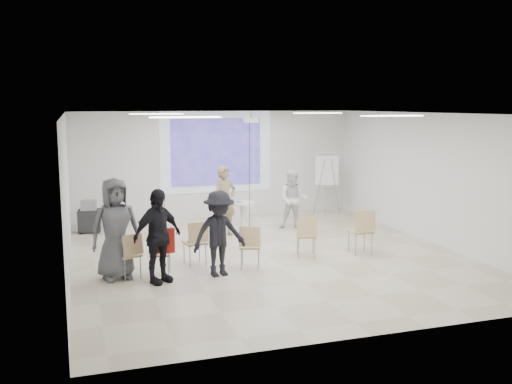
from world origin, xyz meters
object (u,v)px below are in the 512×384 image
object	(u,v)px
chair_right_inner	(307,233)
chair_right_far	(362,228)
chair_left_inner	(196,239)
chair_center	(250,243)
chair_left_mid	(160,251)
flipchart_easel	(327,170)
laptop	(194,241)
audience_outer	(115,223)
audience_left	(157,229)
av_cart	(89,218)
audience_mid	(219,228)
player_left	(225,196)
player_right	(293,196)
pedestal_table	(243,215)
chair_far_left	(130,252)

from	to	relation	value
chair_right_inner	chair_right_far	bearing A→B (deg)	9.94
chair_left_inner	chair_center	xyz separation A→B (m)	(0.94, -0.59, -0.01)
chair_center	chair_left_mid	bearing A→B (deg)	-162.71
chair_right_inner	flipchart_easel	xyz separation A→B (m)	(2.33, 4.07, 0.81)
laptop	audience_outer	world-z (taller)	audience_outer
chair_right_far	audience_left	bearing A→B (deg)	-168.45
av_cart	audience_outer	bearing A→B (deg)	-78.45
chair_center	audience_left	xyz separation A→B (m)	(-1.82, -0.29, 0.47)
flipchart_easel	audience_mid	bearing A→B (deg)	-115.22
player_left	chair_right_far	distance (m)	3.52
player_left	player_right	xyz separation A→B (m)	(1.89, 0.26, -0.13)
laptop	chair_center	bearing A→B (deg)	134.56
chair_right_inner	pedestal_table	bearing A→B (deg)	120.38
pedestal_table	audience_mid	bearing A→B (deg)	-113.27
laptop	av_cart	xyz separation A→B (m)	(-1.93, 3.64, -0.11)
pedestal_table	audience_outer	distance (m)	4.48
chair_left_mid	flipchart_easel	xyz separation A→B (m)	(5.45, 4.48, 0.84)
player_right	audience_outer	bearing A→B (deg)	-123.29
chair_left_inner	audience_outer	distance (m)	1.71
chair_left_inner	audience_outer	size ratio (longest dim) A/B	0.43
chair_right_inner	player_left	bearing A→B (deg)	132.43
chair_right_inner	laptop	xyz separation A→B (m)	(-2.35, 0.20, -0.04)
pedestal_table	av_cart	size ratio (longest dim) A/B	1.00
chair_left_mid	chair_right_inner	xyz separation A→B (m)	(3.12, 0.41, 0.03)
chair_right_far	laptop	bearing A→B (deg)	177.86
chair_far_left	chair_right_inner	world-z (taller)	chair_right_inner
pedestal_table	chair_right_far	world-z (taller)	chair_right_far
pedestal_table	flipchart_easel	world-z (taller)	flipchart_easel
player_left	chair_right_inner	world-z (taller)	player_left
audience_left	av_cart	size ratio (longest dim) A/B	2.42
chair_center	audience_outer	size ratio (longest dim) A/B	0.42
chair_far_left	player_left	bearing A→B (deg)	23.73
chair_left_mid	chair_right_far	xyz separation A→B (m)	(4.34, 0.25, 0.08)
audience_outer	av_cart	bearing A→B (deg)	83.80
chair_center	audience_mid	bearing A→B (deg)	-141.87
player_left	audience_left	distance (m)	3.83
chair_right_inner	audience_outer	world-z (taller)	audience_outer
chair_left_inner	flipchart_easel	bearing A→B (deg)	30.54
av_cart	audience_left	bearing A→B (deg)	-70.56
chair_center	chair_right_inner	bearing A→B (deg)	38.92
audience_mid	audience_left	bearing A→B (deg)	172.75
chair_right_inner	laptop	size ratio (longest dim) A/B	2.70
chair_right_inner	audience_outer	size ratio (longest dim) A/B	0.42
player_left	chair_center	size ratio (longest dim) A/B	2.24
chair_center	audience_left	bearing A→B (deg)	-151.20
chair_right_far	audience_left	xyz separation A→B (m)	(-4.43, -0.62, 0.41)
chair_left_mid	audience_outer	world-z (taller)	audience_outer
pedestal_table	chair_far_left	xyz separation A→B (m)	(-3.06, -3.06, 0.06)
chair_right_far	laptop	distance (m)	3.58
chair_far_left	player_right	bearing A→B (deg)	10.57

